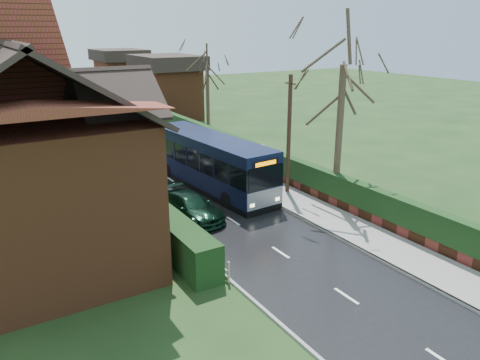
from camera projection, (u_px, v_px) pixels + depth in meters
ground at (255, 236)px, 21.66m from camera, size 140.00×140.00×0.00m
road at (170, 179)px, 29.78m from camera, size 6.00×100.00×0.02m
pavement at (227, 168)px, 31.86m from camera, size 2.50×100.00×0.14m
kerb_right at (212, 171)px, 31.27m from camera, size 0.12×100.00×0.14m
kerb_left at (123, 186)px, 28.26m from camera, size 0.12×100.00×0.10m
front_hedge at (136, 203)px, 23.54m from camera, size 1.20×16.00×1.60m
picket_fence at (151, 206)px, 24.02m from camera, size 0.10×16.00×0.90m
right_wall_hedge at (247, 152)px, 32.33m from camera, size 0.60×50.00×1.80m
brick_house at (23, 147)px, 19.86m from camera, size 9.30×14.60×10.30m
bus at (211, 163)px, 27.70m from camera, size 3.18×10.55×3.16m
car_silver at (121, 171)px, 28.97m from camera, size 2.39×4.45×1.44m
car_green at (191, 207)px, 23.49m from camera, size 2.28×4.53×1.26m
car_distant at (87, 111)px, 50.61m from camera, size 1.96×3.73×1.17m
bus_stop_sign at (264, 163)px, 25.92m from camera, size 0.13×0.47×3.09m
telegraph_pole at (289, 135)px, 26.19m from camera, size 0.23×0.88×6.80m
tree_right_near at (344, 54)px, 23.17m from camera, size 4.93×4.93×10.64m
tree_right_far at (207, 63)px, 41.08m from camera, size 4.33×4.33×8.36m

